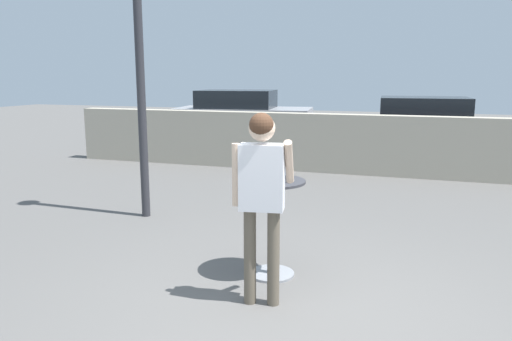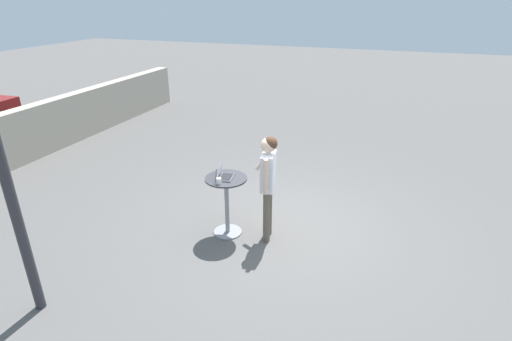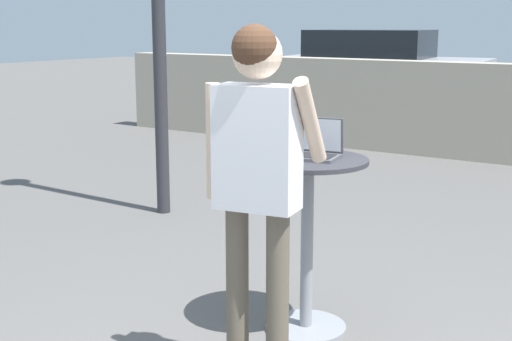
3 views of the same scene
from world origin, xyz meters
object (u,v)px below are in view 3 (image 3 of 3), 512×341
at_px(cafe_table, 307,223).
at_px(parked_car_further_down, 377,72).
at_px(laptop, 310,149).
at_px(standing_person, 257,162).
at_px(coffee_mug, 274,146).

bearing_deg(cafe_table, parked_car_further_down, 111.73).
distance_m(laptop, standing_person, 0.70).
distance_m(coffee_mug, standing_person, 0.75).
xyz_separation_m(laptop, coffee_mug, (-0.22, -0.02, -0.00)).
height_order(cafe_table, standing_person, standing_person).
distance_m(cafe_table, coffee_mug, 0.48).
xyz_separation_m(laptop, parked_car_further_down, (-3.67, 9.18, -0.23)).
height_order(laptop, standing_person, standing_person).
relative_size(laptop, standing_person, 0.21).
distance_m(laptop, coffee_mug, 0.23).
bearing_deg(laptop, parked_car_further_down, 111.77).
relative_size(cafe_table, laptop, 2.76).
bearing_deg(cafe_table, laptop, 101.00).
bearing_deg(parked_car_further_down, laptop, -68.23).
xyz_separation_m(cafe_table, laptop, (-0.01, 0.04, 0.42)).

